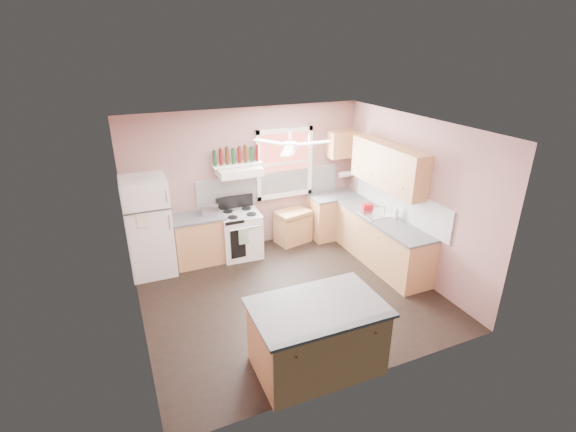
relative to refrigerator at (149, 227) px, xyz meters
name	(u,v)px	position (x,y,z in m)	size (l,w,h in m)	color
floor	(290,295)	(1.90, -1.65, -0.87)	(4.50, 4.50, 0.00)	black
ceiling	(290,127)	(1.90, -1.65, 1.83)	(4.50, 4.50, 0.00)	white
wall_back	(247,180)	(1.90, 0.37, 0.48)	(4.50, 0.05, 2.70)	#906662
wall_right	(413,197)	(4.17, -1.65, 0.48)	(0.05, 4.00, 2.70)	#906662
wall_left	(129,246)	(-0.38, -1.65, 0.48)	(0.05, 4.00, 2.70)	#906662
backsplash_back	(270,186)	(2.35, 0.33, 0.31)	(2.90, 0.03, 0.55)	white
backsplash_right	(399,201)	(4.13, -1.35, 0.31)	(0.03, 2.60, 0.55)	white
window_view	(284,163)	(2.65, 0.33, 0.73)	(1.00, 0.02, 1.20)	brown
window_frame	(285,164)	(2.65, 0.30, 0.73)	(1.16, 0.07, 1.36)	white
refrigerator	(149,227)	(0.00, 0.00, 0.00)	(0.74, 0.72, 1.74)	white
base_cabinet_left	(199,240)	(0.84, 0.05, -0.44)	(0.90, 0.60, 0.86)	#B2794A
counter_left	(197,217)	(0.84, 0.05, 0.01)	(0.92, 0.62, 0.04)	#4F4F52
toaster	(210,210)	(1.08, 0.01, 0.12)	(0.28, 0.16, 0.18)	silver
stove	(241,234)	(1.61, -0.03, -0.44)	(0.71, 0.64, 0.86)	white
range_hood	(239,171)	(1.67, 0.10, 0.75)	(0.78, 0.50, 0.14)	white
bottle_shelf	(237,164)	(1.67, 0.22, 0.85)	(0.90, 0.26, 0.03)	white
cart	(293,227)	(2.74, 0.10, -0.54)	(0.67, 0.44, 0.67)	#B2794A
base_cabinet_corner	(334,216)	(3.65, 0.05, -0.44)	(1.00, 0.60, 0.86)	#B2794A
base_cabinet_right	(382,242)	(3.85, -1.35, -0.44)	(0.60, 2.20, 0.86)	#B2794A
counter_corner	(335,196)	(3.65, 0.05, 0.01)	(1.02, 0.62, 0.04)	#4F4F52
counter_right	(383,219)	(3.84, -1.35, 0.01)	(0.62, 2.22, 0.04)	#4F4F52
sink	(377,214)	(3.84, -1.15, 0.03)	(0.55, 0.45, 0.03)	silver
faucet	(385,209)	(4.00, -1.15, 0.10)	(0.03, 0.03, 0.14)	silver
upper_cabinet_right	(388,166)	(3.98, -1.15, 0.91)	(0.33, 1.80, 0.76)	#B2794A
upper_cabinet_corner	(343,144)	(3.85, 0.18, 1.03)	(0.60, 0.33, 0.52)	#B2794A
paper_towel	(345,174)	(3.97, 0.21, 0.38)	(0.12, 0.12, 0.26)	white
island	(317,338)	(1.56, -3.24, -0.44)	(1.49, 0.94, 0.86)	#B2794A
island_top	(318,307)	(1.56, -3.24, 0.01)	(1.58, 1.03, 0.04)	#4F4F52
ceiling_fan_hub	(290,145)	(1.90, -1.65, 1.58)	(0.20, 0.20, 0.08)	white
soap_bottle	(396,212)	(4.02, -1.46, 0.15)	(0.09, 0.09, 0.24)	silver
red_caddy	(367,206)	(3.82, -0.88, 0.08)	(0.18, 0.12, 0.10)	#B50F18
wine_bottles	(236,156)	(1.67, 0.22, 1.01)	(0.86, 0.06, 0.31)	#143819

